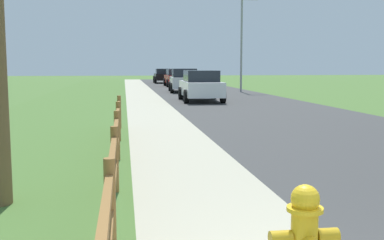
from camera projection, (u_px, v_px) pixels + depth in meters
name	position (u px, v px, depth m)	size (l,w,h in m)	color
ground_plane	(160.00, 97.00, 27.29)	(120.00, 120.00, 0.00)	#496F30
road_asphalt	(212.00, 94.00, 29.76)	(7.00, 66.00, 0.01)	#3B3B3B
curb_concrete	(109.00, 95.00, 28.83)	(6.00, 66.00, 0.01)	#B4AE95
grass_verge	(85.00, 95.00, 28.61)	(5.00, 66.00, 0.00)	#496F30
fire_hydrant	(305.00, 236.00, 3.79)	(0.58, 0.49, 0.85)	yellow
rail_fence	(116.00, 141.00, 7.73)	(0.11, 11.62, 0.96)	olive
parked_suv_white	(201.00, 86.00, 23.72)	(2.09, 4.31, 1.57)	white
parked_car_silver	(184.00, 80.00, 32.14)	(2.20, 4.46, 1.62)	#B7BABF
parked_car_red	(177.00, 78.00, 41.00)	(2.12, 4.53, 1.51)	maroon
parked_car_black	(163.00, 76.00, 48.79)	(2.06, 4.36, 1.51)	black
street_lamp	(243.00, 36.00, 31.67)	(1.17, 0.20, 6.47)	gray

